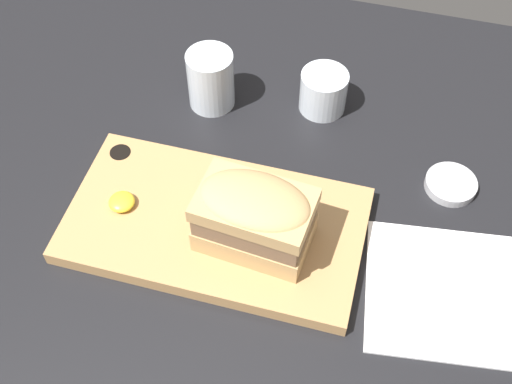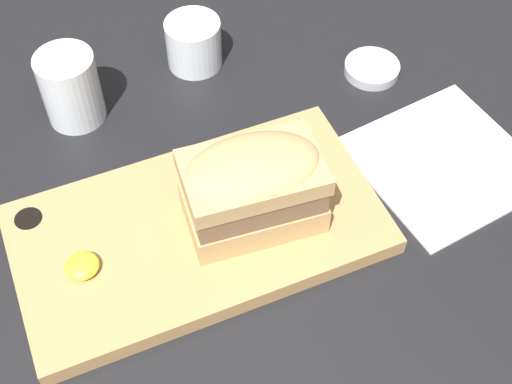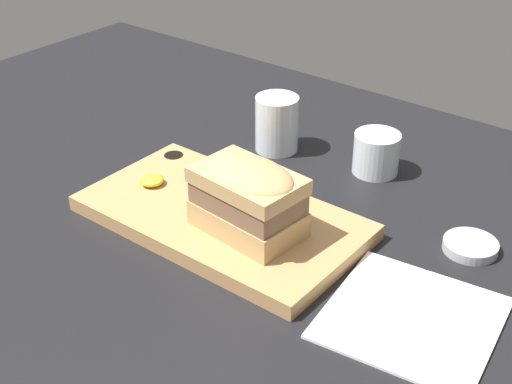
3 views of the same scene
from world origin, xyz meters
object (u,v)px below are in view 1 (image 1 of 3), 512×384
at_px(serving_board, 215,225).
at_px(water_glass, 211,83).
at_px(wine_glass, 323,92).
at_px(sandwich, 255,215).
at_px(napkin, 442,291).
at_px(condiment_dish, 451,184).

relative_size(serving_board, water_glass, 4.22).
bearing_deg(serving_board, wine_glass, 70.62).
bearing_deg(sandwich, napkin, -0.49).
distance_m(water_glass, condiment_dish, 0.39).
relative_size(water_glass, napkin, 0.44).
bearing_deg(serving_board, sandwich, -13.89).
distance_m(wine_glass, condiment_dish, 0.24).
relative_size(serving_board, sandwich, 2.64).
height_order(wine_glass, condiment_dish, wine_glass).
height_order(serving_board, wine_glass, wine_glass).
relative_size(water_glass, condiment_dish, 1.29).
bearing_deg(napkin, condiment_dish, 91.37).
bearing_deg(condiment_dish, water_glass, 168.74).
bearing_deg(water_glass, condiment_dish, -11.26).
height_order(water_glass, napkin, water_glass).
height_order(water_glass, wine_glass, water_glass).
xyz_separation_m(serving_board, napkin, (0.31, -0.02, -0.01)).
xyz_separation_m(serving_board, water_glass, (-0.08, 0.23, 0.03)).
distance_m(napkin, condiment_dish, 0.17).
relative_size(sandwich, condiment_dish, 2.05).
bearing_deg(sandwich, wine_glass, 83.19).
distance_m(serving_board, water_glass, 0.25).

